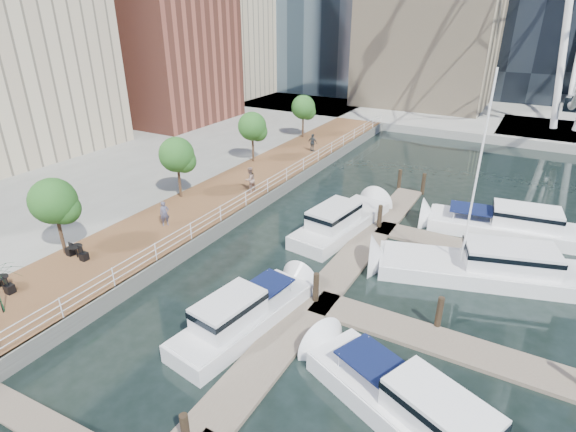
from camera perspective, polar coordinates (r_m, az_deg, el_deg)
The scene contains 15 objects.
ground at distance 20.38m, azimuth -15.41°, elevation -19.73°, with size 520.00×520.00×0.00m, color black.
boardwalk at distance 34.62m, azimuth -9.28°, elevation 1.53°, with size 6.00×60.00×1.00m, color brown.
seawall at distance 32.95m, azimuth -5.17°, elevation 0.53°, with size 0.25×60.00×1.00m, color #595954.
land_inland at distance 54.96m, azimuth -32.23°, elevation 6.78°, with size 48.00×90.00×1.00m, color gray.
land_far at distance 112.98m, azimuth 24.43°, elevation 15.89°, with size 200.00×114.00×1.00m, color gray.
pier at distance 63.13m, azimuth 31.53°, elevation 8.87°, with size 14.00×12.00×1.00m, color gray.
railing at distance 32.60m, azimuth -5.38°, elevation 2.21°, with size 0.10×60.00×1.05m, color white, non-canonical shape.
floating_docks at distance 24.02m, azimuth 16.58°, elevation -10.60°, with size 16.00×34.00×2.60m.
midrise_condos at distance 57.76m, azimuth -23.38°, elevation 22.43°, with size 19.00×67.00×28.00m.
street_trees at distance 34.13m, azimuth -13.96°, elevation 7.56°, with size 2.60×42.60×4.60m.
yacht_foreground at distance 18.94m, azimuth 15.22°, elevation -24.02°, with size 2.63×9.83×2.15m, color white, non-canonical shape.
pedestrian_near at distance 30.41m, azimuth -15.41°, elevation 0.29°, with size 0.61×0.40×1.67m, color #47475F.
pedestrian_mid at distance 34.95m, azimuth -4.86°, elevation 4.64°, with size 0.96×0.75×1.98m, color gray.
pedestrian_far at distance 45.30m, azimuth 3.15°, elevation 9.28°, with size 1.04×0.43×1.77m, color #2F353A.
moored_yachts at distance 26.74m, azimuth 21.51°, elevation -8.72°, with size 20.97×34.73×11.50m.
Camera 1 is at (11.26, -9.60, 14.01)m, focal length 28.00 mm.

